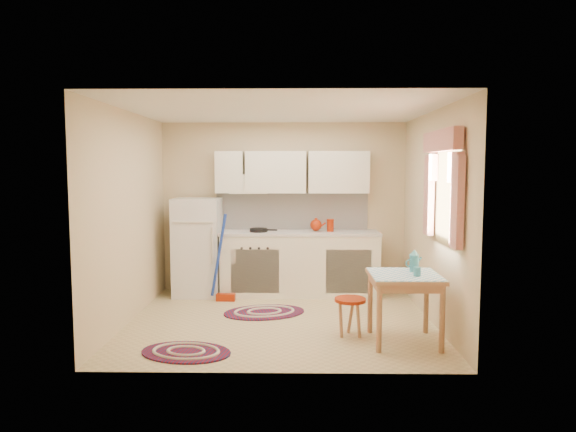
% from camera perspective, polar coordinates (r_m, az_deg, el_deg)
% --- Properties ---
extents(room_shell, '(3.64, 3.60, 2.52)m').
position_cam_1_polar(room_shell, '(6.27, 0.63, 3.22)').
color(room_shell, tan).
rests_on(room_shell, ground).
extents(fridge, '(0.65, 0.60, 1.40)m').
position_cam_1_polar(fridge, '(7.50, -10.00, -3.40)').
color(fridge, white).
rests_on(fridge, ground).
extents(broom, '(0.28, 0.13, 1.20)m').
position_cam_1_polar(broom, '(7.10, -6.98, -4.66)').
color(broom, '#1B39AD').
rests_on(broom, ground).
extents(base_cabinets, '(2.25, 0.60, 0.88)m').
position_cam_1_polar(base_cabinets, '(7.46, 1.33, -5.39)').
color(base_cabinets, white).
rests_on(base_cabinets, ground).
extents(countertop, '(2.27, 0.62, 0.04)m').
position_cam_1_polar(countertop, '(7.39, 1.33, -1.88)').
color(countertop, beige).
rests_on(countertop, base_cabinets).
extents(frying_pan, '(0.28, 0.28, 0.05)m').
position_cam_1_polar(frying_pan, '(7.35, -3.29, -1.57)').
color(frying_pan, black).
rests_on(frying_pan, countertop).
extents(red_kettle, '(0.23, 0.21, 0.19)m').
position_cam_1_polar(red_kettle, '(7.38, 3.13, -1.02)').
color(red_kettle, '#9A2105').
rests_on(red_kettle, countertop).
extents(red_canister, '(0.12, 0.12, 0.16)m').
position_cam_1_polar(red_canister, '(7.39, 4.73, -1.12)').
color(red_canister, '#9A2105').
rests_on(red_canister, countertop).
extents(table, '(0.72, 0.72, 0.72)m').
position_cam_1_polar(table, '(5.59, 12.77, -10.00)').
color(table, tan).
rests_on(table, ground).
extents(stool, '(0.40, 0.40, 0.42)m').
position_cam_1_polar(stool, '(5.73, 6.91, -11.10)').
color(stool, '#9A2105').
rests_on(stool, ground).
extents(coffee_pot, '(0.15, 0.13, 0.25)m').
position_cam_1_polar(coffee_pot, '(5.63, 13.85, -4.87)').
color(coffee_pot, teal).
rests_on(coffee_pot, table).
extents(mug, '(0.10, 0.10, 0.10)m').
position_cam_1_polar(mug, '(5.43, 14.16, -6.05)').
color(mug, teal).
rests_on(mug, table).
extents(rug_center, '(1.17, 0.93, 0.02)m').
position_cam_1_polar(rug_center, '(6.61, -2.65, -10.64)').
color(rug_center, maroon).
rests_on(rug_center, ground).
extents(rug_left, '(1.01, 0.77, 0.02)m').
position_cam_1_polar(rug_left, '(5.35, -11.27, -14.62)').
color(rug_left, maroon).
rests_on(rug_left, ground).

